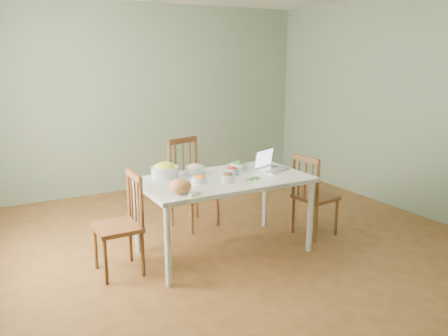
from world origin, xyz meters
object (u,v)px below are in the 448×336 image
dining_table (224,215)px  chair_right (316,195)px  laptop (274,160)px  chair_left (117,225)px  bowl_squash (165,170)px  bread_boule (180,186)px  chair_far (194,184)px

dining_table → chair_right: size_ratio=1.82×
dining_table → laptop: (0.60, 0.01, 0.50)m
chair_left → bowl_squash: bearing=111.4°
chair_left → bread_boule: 0.70m
dining_table → laptop: laptop is taller
chair_right → bowl_squash: bearing=70.1°
chair_far → chair_left: chair_far is taller
dining_table → bread_boule: size_ratio=8.46×
chair_far → chair_left: size_ratio=1.10×
chair_right → bread_boule: (-1.71, -0.20, 0.39)m
bread_boule → bowl_squash: bowl_squash is taller
chair_left → laptop: size_ratio=3.00×
dining_table → bread_boule: bearing=-155.2°
bread_boule → chair_far: bearing=59.4°
chair_right → bread_boule: chair_right is taller
chair_far → bread_boule: size_ratio=5.22×
dining_table → chair_left: (-1.07, 0.06, 0.08)m
bread_boule → dining_table: bearing=24.8°
bowl_squash → chair_left: bearing=-158.5°
chair_left → chair_right: size_ratio=1.02×
dining_table → chair_far: 0.82m
chair_left → chair_right: bearing=86.6°
chair_right → laptop: size_ratio=2.93×
chair_far → chair_right: size_ratio=1.13×
laptop → chair_left: bearing=158.7°
dining_table → laptop: bearing=0.6°
bowl_squash → bread_boule: bearing=-97.8°
dining_table → bread_boule: (-0.59, -0.27, 0.45)m
chair_far → bowl_squash: (-0.56, -0.53, 0.34)m
bowl_squash → laptop: (1.11, -0.27, 0.03)m
chair_far → bowl_squash: 0.85m
dining_table → chair_far: (0.05, 0.81, 0.12)m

